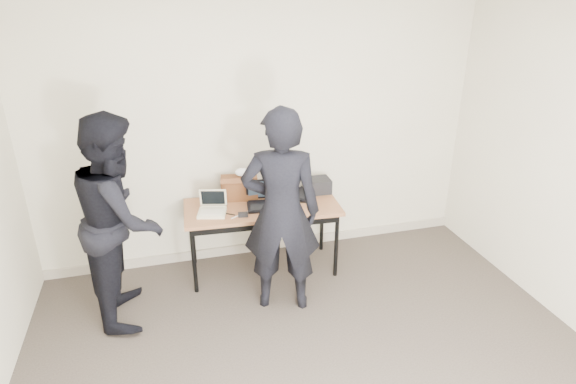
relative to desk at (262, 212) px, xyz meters
name	(u,v)px	position (x,y,z in m)	size (l,w,h in m)	color
room	(344,237)	(0.10, -1.85, 0.69)	(4.60, 4.60, 2.80)	#413831
desk	(262,212)	(0.00, 0.00, 0.00)	(1.54, 0.74, 0.72)	brown
laptop_beige	(212,209)	(-0.48, -0.02, 0.10)	(0.31, 0.31, 0.21)	beige
laptop_center	(263,200)	(0.02, 0.02, 0.11)	(0.36, 0.35, 0.25)	black
laptop_right	(300,190)	(0.44, 0.18, 0.11)	(0.43, 0.43, 0.23)	black
leather_satchel	(239,187)	(-0.18, 0.23, 0.19)	(0.38, 0.23, 0.25)	#5C3118
tissue	(242,172)	(-0.15, 0.23, 0.34)	(0.13, 0.10, 0.08)	white
equipment_box	(318,185)	(0.63, 0.19, 0.13)	(0.25, 0.21, 0.14)	black
power_brick	(243,215)	(-0.22, -0.17, 0.08)	(0.09, 0.06, 0.03)	black
cables	(267,205)	(0.05, 0.00, 0.06)	(1.15, 0.46, 0.01)	silver
person_typist	(281,212)	(0.04, -0.59, 0.26)	(0.67, 0.44, 1.85)	black
person_observer	(120,219)	(-1.28, -0.32, 0.25)	(0.88, 0.69, 1.82)	black
baseboard	(264,245)	(0.10, 0.39, -0.61)	(4.50, 0.03, 0.10)	#ADA290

